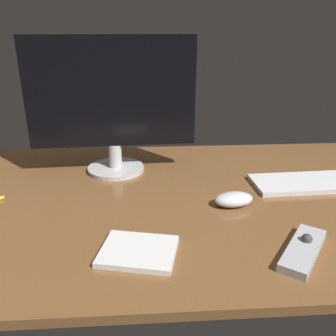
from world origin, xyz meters
TOP-DOWN VIEW (x-y plane):
  - desk at (0.00, 0.00)cm, footprint 140.00×84.00cm
  - monitor at (-19.42, 19.07)cm, footprint 49.22×17.52cm
  - keyboard at (38.95, 4.55)cm, footprint 37.49×14.88cm
  - computer_mouse at (11.94, -6.70)cm, footprint 10.86×7.62cm
  - media_remote at (21.03, -27.82)cm, footprint 14.68×17.06cm
  - notepad at (-11.85, -25.82)cm, footprint 17.07×14.91cm

SIDE VIEW (x-z plane):
  - desk at x=0.00cm, z-range 0.00..2.00cm
  - notepad at x=-11.85cm, z-range 2.00..3.18cm
  - keyboard at x=38.95cm, z-range 2.00..3.34cm
  - media_remote at x=21.03cm, z-range 1.33..4.56cm
  - computer_mouse at x=11.94cm, z-range 2.00..5.47cm
  - monitor at x=-19.42cm, z-range 3.90..44.22cm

